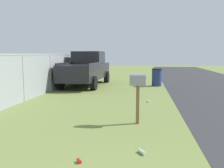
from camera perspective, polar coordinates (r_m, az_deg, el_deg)
mailbox at (r=6.53m, az=6.21°, el=-0.08°), size 0.23×0.45×1.39m
pickup_truck at (r=14.86m, az=-6.03°, el=3.97°), size 5.45×2.27×2.09m
trash_bin at (r=14.63m, az=10.63°, el=1.61°), size 0.61×0.61×1.07m
fence_section at (r=11.44m, az=-17.14°, el=2.42°), size 19.36×0.07×1.93m
litter_cup_by_mailbox at (r=9.71m, az=8.70°, el=-4.07°), size 0.13×0.12×0.08m
litter_bottle_midfield_a at (r=4.83m, az=7.15°, el=-15.80°), size 0.22×0.17×0.07m
litter_can_far_scatter at (r=4.48m, az=-7.87°, el=-17.72°), size 0.14×0.12×0.07m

